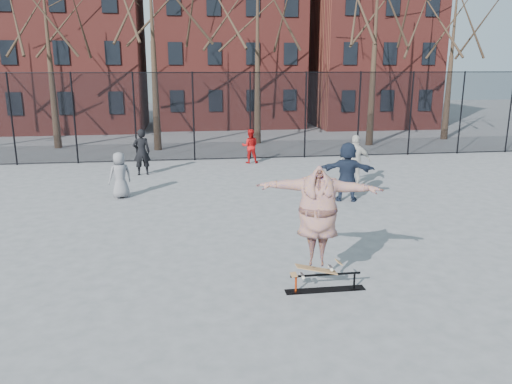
{
  "coord_description": "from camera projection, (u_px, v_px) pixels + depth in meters",
  "views": [
    {
      "loc": [
        -1.8,
        -9.9,
        4.27
      ],
      "look_at": [
        -0.18,
        1.5,
        1.34
      ],
      "focal_mm": 35.0,
      "sensor_mm": 36.0,
      "label": 1
    }
  ],
  "objects": [
    {
      "name": "bystander_white",
      "position": [
        355.0,
        161.0,
        17.84
      ],
      "size": [
        1.16,
        0.65,
        1.87
      ],
      "primitive_type": "imported",
      "rotation": [
        0.0,
        0.0,
        2.96
      ],
      "color": "beige",
      "rests_on": "ground"
    },
    {
      "name": "bystander_grey",
      "position": [
        120.0,
        175.0,
        16.36
      ],
      "size": [
        0.88,
        0.76,
        1.53
      ],
      "primitive_type": "imported",
      "rotation": [
        0.0,
        0.0,
        3.58
      ],
      "color": "slate",
      "rests_on": "ground"
    },
    {
      "name": "skate_rail",
      "position": [
        325.0,
        284.0,
        9.72
      ],
      "size": [
        1.58,
        0.24,
        0.35
      ],
      "color": "black",
      "rests_on": "ground"
    },
    {
      "name": "bystander_red",
      "position": [
        250.0,
        146.0,
        22.27
      ],
      "size": [
        0.8,
        0.65,
        1.52
      ],
      "primitive_type": "imported",
      "rotation": [
        0.0,
        0.0,
        3.03
      ],
      "color": "#B30F10",
      "rests_on": "ground"
    },
    {
      "name": "tree_row",
      "position": [
        211.0,
        3.0,
        25.4
      ],
      "size": [
        33.66,
        7.46,
        10.67
      ],
      "color": "black",
      "rests_on": "ground"
    },
    {
      "name": "ground",
      "position": [
        274.0,
        268.0,
        10.8
      ],
      "size": [
        100.0,
        100.0,
        0.0
      ],
      "primitive_type": "plane",
      "color": "#5E5E62"
    },
    {
      "name": "bystander_black",
      "position": [
        142.0,
        152.0,
        19.8
      ],
      "size": [
        0.74,
        0.55,
        1.84
      ],
      "primitive_type": "imported",
      "rotation": [
        0.0,
        0.0,
        3.32
      ],
      "color": "black",
      "rests_on": "ground"
    },
    {
      "name": "fence",
      "position": [
        224.0,
        115.0,
        22.76
      ],
      "size": [
        34.03,
        0.07,
        4.0
      ],
      "color": "black",
      "rests_on": "ground"
    },
    {
      "name": "rowhouses",
      "position": [
        219.0,
        38.0,
        34.34
      ],
      "size": [
        29.0,
        7.0,
        13.0
      ],
      "color": "maroon",
      "rests_on": "ground"
    },
    {
      "name": "bystander_navy",
      "position": [
        347.0,
        172.0,
        15.98
      ],
      "size": [
        1.87,
        1.02,
        1.92
      ],
      "primitive_type": "imported",
      "rotation": [
        0.0,
        0.0,
        2.87
      ],
      "color": "#1B2437",
      "rests_on": "ground"
    },
    {
      "name": "skater",
      "position": [
        318.0,
        221.0,
        9.38
      ],
      "size": [
        2.46,
        1.28,
        1.93
      ],
      "primitive_type": "imported",
      "rotation": [
        0.0,
        0.0,
        -0.28
      ],
      "color": "#443C97",
      "rests_on": "skateboard"
    },
    {
      "name": "skateboard",
      "position": [
        316.0,
        272.0,
        9.63
      ],
      "size": [
        0.89,
        0.21,
        0.11
      ],
      "primitive_type": null,
      "color": "#96653C",
      "rests_on": "skate_rail"
    }
  ]
}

